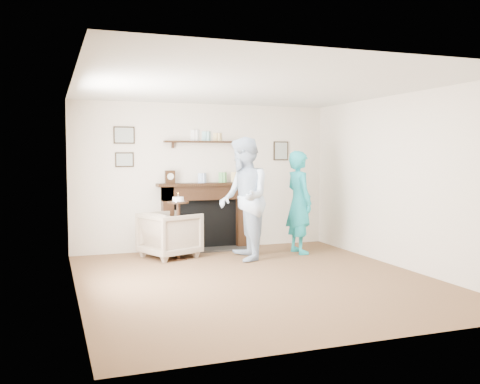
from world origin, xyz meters
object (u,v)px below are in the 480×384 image
at_px(armchair, 170,257).
at_px(pedestal_table, 178,219).
at_px(man, 244,260).
at_px(woman, 299,253).

relative_size(armchair, pedestal_table, 0.77).
height_order(man, pedestal_table, pedestal_table).
bearing_deg(pedestal_table, armchair, 111.71).
bearing_deg(pedestal_table, man, -22.23).
bearing_deg(man, woman, 111.91).
height_order(woman, pedestal_table, pedestal_table).
bearing_deg(woman, man, 100.50).
distance_m(woman, pedestal_table, 2.11).
bearing_deg(man, armchair, -111.40).
height_order(armchair, pedestal_table, pedestal_table).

